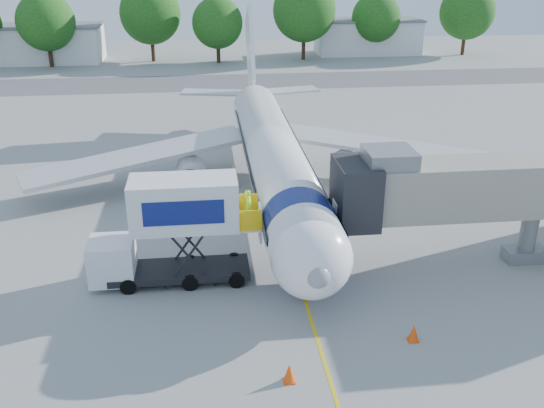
{
  "coord_description": "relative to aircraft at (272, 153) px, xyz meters",
  "views": [
    {
      "loc": [
        -4.48,
        -34.34,
        15.69
      ],
      "look_at": [
        -1.08,
        -5.15,
        3.2
      ],
      "focal_mm": 40.0,
      "sensor_mm": 36.0,
      "label": 1
    }
  ],
  "objects": [
    {
      "name": "ground",
      "position": [
        0.0,
        -4.12,
        -2.95
      ],
      "size": [
        160.0,
        160.0,
        0.0
      ],
      "primitive_type": "plane",
      "color": "#969694",
      "rests_on": "ground"
    },
    {
      "name": "ground_tug",
      "position": [
        -0.28,
        -19.37,
        -2.21
      ],
      "size": [
        3.89,
        2.71,
        1.41
      ],
      "rotation": [
        0.0,
        0.0,
        -0.28
      ],
      "color": "white",
      "rests_on": "ground"
    },
    {
      "name": "tree_f",
      "position": [
        22.51,
        55.4,
        2.8
      ],
      "size": [
        7.43,
        7.43,
        9.47
      ],
      "color": "#382314",
      "rests_on": "ground"
    },
    {
      "name": "outbuilding_left",
      "position": [
        -28.0,
        55.88,
        -0.29
      ],
      "size": [
        18.4,
        8.4,
        5.3
      ],
      "color": "silver",
      "rests_on": "ground"
    },
    {
      "name": "safety_cone_a",
      "position": [
        4.1,
        -17.52,
        -2.57
      ],
      "size": [
        0.5,
        0.5,
        0.8
      ],
      "color": "#F74A0D",
      "rests_on": "ground"
    },
    {
      "name": "safety_cone_b",
      "position": [
        -1.6,
        -19.54,
        -2.56
      ],
      "size": [
        0.5,
        0.5,
        0.8
      ],
      "color": "#F74A0D",
      "rests_on": "ground"
    },
    {
      "name": "catering_hiloader",
      "position": [
        -6.27,
        -11.12,
        -0.19
      ],
      "size": [
        8.5,
        2.44,
        5.5
      ],
      "color": "black",
      "rests_on": "ground"
    },
    {
      "name": "outbuilding_right",
      "position": [
        22.0,
        57.88,
        -0.29
      ],
      "size": [
        16.4,
        7.4,
        5.3
      ],
      "color": "silver",
      "rests_on": "ground"
    },
    {
      "name": "taxiway_strip",
      "position": [
        0.0,
        37.88,
        -2.94
      ],
      "size": [
        120.0,
        10.0,
        0.01
      ],
      "primitive_type": "cube",
      "color": "#59595B",
      "rests_on": "ground"
    },
    {
      "name": "tree_d",
      "position": [
        -1.84,
        52.11,
        2.69
      ],
      "size": [
        7.29,
        7.29,
        9.29
      ],
      "color": "#382314",
      "rests_on": "ground"
    },
    {
      "name": "tree_b",
      "position": [
        -25.55,
        51.52,
        3.24
      ],
      "size": [
        8.0,
        8.0,
        10.2
      ],
      "color": "#382314",
      "rests_on": "ground"
    },
    {
      "name": "tree_e",
      "position": [
        10.99,
        53.36,
        4.23
      ],
      "size": [
        9.27,
        9.27,
        11.82
      ],
      "color": "#382314",
      "rests_on": "ground"
    },
    {
      "name": "aircraft",
      "position": [
        0.0,
        0.0,
        0.0
      ],
      "size": [
        34.17,
        37.73,
        11.35
      ],
      "color": "white",
      "rests_on": "ground"
    },
    {
      "name": "jet_bridge",
      "position": [
        7.99,
        -11.12,
        1.39
      ],
      "size": [
        13.9,
        3.2,
        6.6
      ],
      "color": "gray",
      "rests_on": "ground"
    },
    {
      "name": "guidance_line",
      "position": [
        0.0,
        -4.12,
        -2.94
      ],
      "size": [
        0.15,
        70.0,
        0.01
      ],
      "primitive_type": "cube",
      "color": "yellow",
      "rests_on": "ground"
    },
    {
      "name": "tree_g",
      "position": [
        36.69,
        54.78,
        3.55
      ],
      "size": [
        8.4,
        8.4,
        10.71
      ],
      "color": "#382314",
      "rests_on": "ground"
    },
    {
      "name": "tree_c",
      "position": [
        -11.44,
        54.5,
        3.87
      ],
      "size": [
        8.81,
        8.81,
        11.24
      ],
      "color": "#382314",
      "rests_on": "ground"
    }
  ]
}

